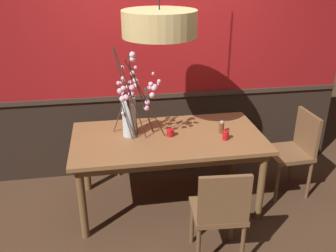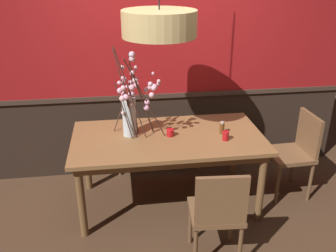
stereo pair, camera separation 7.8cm
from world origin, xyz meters
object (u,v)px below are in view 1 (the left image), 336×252
candle_holder_nearer_edge (170,133)px  dining_table (168,144)px  chair_head_east_end (294,148)px  candle_holder_nearer_center (226,135)px  pendant_lamp (159,24)px  chair_near_side_right (220,211)px  condiment_bottle (222,127)px  chair_far_side_right (179,121)px  chair_far_side_left (130,125)px  vase_with_blossoms (131,109)px

candle_holder_nearer_edge → dining_table: bearing=169.5°
chair_head_east_end → candle_holder_nearer_center: (-0.83, -0.17, 0.30)m
pendant_lamp → chair_near_side_right: bearing=-67.2°
candle_holder_nearer_edge → condiment_bottle: bearing=-0.8°
dining_table → candle_holder_nearer_edge: bearing=-10.5°
dining_table → chair_far_side_right: bearing=72.6°
chair_far_side_right → candle_holder_nearer_center: size_ratio=10.99×
chair_near_side_right → candle_holder_nearer_center: (0.25, 0.71, 0.31)m
chair_far_side_right → pendant_lamp: 1.65m
chair_far_side_left → candle_holder_nearer_edge: chair_far_side_left is taller
chair_head_east_end → candle_holder_nearer_center: 0.90m
chair_far_side_right → candle_holder_nearer_edge: size_ratio=12.85×
vase_with_blossoms → candle_holder_nearer_center: size_ratio=10.05×
chair_far_side_right → chair_far_side_left: size_ratio=1.06×
dining_table → chair_far_side_left: chair_far_side_left is taller
candle_holder_nearer_edge → condiment_bottle: size_ratio=0.61×
chair_far_side_left → pendant_lamp: size_ratio=0.74×
candle_holder_nearer_center → candle_holder_nearer_edge: bearing=162.6°
candle_holder_nearer_edge → pendant_lamp: (-0.10, -0.03, 1.03)m
chair_head_east_end → vase_with_blossoms: vase_with_blossoms is taller
chair_head_east_end → pendant_lamp: (-1.43, -0.05, 1.32)m
dining_table → pendant_lamp: 1.16m
chair_far_side_left → candle_holder_nearer_edge: (0.34, -0.89, 0.29)m
chair_head_east_end → pendant_lamp: bearing=-178.0°
candle_holder_nearer_center → pendant_lamp: bearing=168.3°
candle_holder_nearer_center → vase_with_blossoms: bearing=166.1°
dining_table → candle_holder_nearer_center: candle_holder_nearer_center is taller
dining_table → chair_near_side_right: 0.93m
chair_far_side_right → chair_far_side_left: (-0.60, -0.01, -0.02)m
dining_table → vase_with_blossoms: 0.51m
chair_near_side_right → chair_far_side_left: chair_far_side_left is taller
chair_far_side_left → pendant_lamp: (0.24, -0.93, 1.32)m
pendant_lamp → candle_holder_nearer_center: bearing=-11.7°
vase_with_blossoms → candle_holder_nearer_edge: (0.37, -0.06, -0.25)m
candle_holder_nearer_center → condiment_bottle: (0.01, 0.15, 0.01)m
chair_head_east_end → chair_near_side_right: bearing=-140.6°
candle_holder_nearer_edge → pendant_lamp: bearing=-162.1°
dining_table → chair_near_side_right: (0.27, -0.88, -0.18)m
chair_near_side_right → candle_holder_nearer_edge: 0.95m
candle_holder_nearer_edge → condiment_bottle: 0.51m
vase_with_blossoms → candle_holder_nearer_center: bearing=-13.9°
dining_table → chair_near_side_right: size_ratio=2.07×
chair_far_side_left → candle_holder_nearer_center: bearing=-51.1°
vase_with_blossoms → condiment_bottle: size_ratio=7.16×
dining_table → condiment_bottle: condiment_bottle is taller
chair_head_east_end → chair_far_side_left: chair_far_side_left is taller
chair_head_east_end → vase_with_blossoms: (-1.70, 0.04, 0.54)m
chair_far_side_left → condiment_bottle: 1.28m
chair_far_side_left → pendant_lamp: 1.63m
condiment_bottle → candle_holder_nearer_edge: bearing=179.2°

